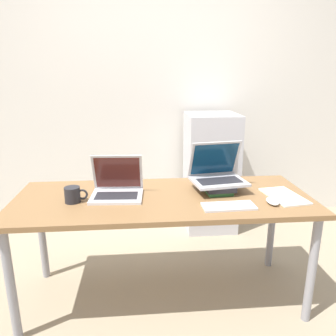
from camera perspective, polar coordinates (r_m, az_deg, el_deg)
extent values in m
plane|color=gray|center=(2.07, 0.00, -27.22)|extent=(14.00, 14.00, 0.00)
cube|color=silver|center=(3.21, -2.76, 14.84)|extent=(8.00, 0.05, 2.70)
cube|color=brown|center=(2.00, -0.89, -5.40)|extent=(1.79, 0.71, 0.03)
cylinder|color=gray|center=(2.03, -25.71, -18.05)|extent=(0.05, 0.05, 0.67)
cylinder|color=gray|center=(2.13, 23.76, -15.98)|extent=(0.05, 0.05, 0.67)
cylinder|color=gray|center=(2.51, -21.12, -10.69)|extent=(0.05, 0.05, 0.67)
cylinder|color=gray|center=(2.59, 17.63, -9.41)|extent=(0.05, 0.05, 0.67)
cube|color=silver|center=(2.00, -8.91, -4.86)|extent=(0.32, 0.26, 0.02)
cube|color=#232328|center=(1.98, -8.97, -4.77)|extent=(0.26, 0.14, 0.00)
cube|color=silver|center=(2.04, -8.77, -0.74)|extent=(0.31, 0.10, 0.24)
cube|color=#4C1E19|center=(2.04, -8.79, -0.82)|extent=(0.28, 0.08, 0.21)
cube|color=#33753D|center=(2.10, 8.50, -3.65)|extent=(0.17, 0.22, 0.03)
cube|color=black|center=(2.09, 8.55, -2.92)|extent=(0.19, 0.26, 0.03)
cube|color=#B2B2B7|center=(2.09, 8.77, -2.29)|extent=(0.36, 0.30, 0.02)
cube|color=#232328|center=(2.07, 8.94, -2.18)|extent=(0.28, 0.17, 0.00)
cube|color=#B2B2B7|center=(2.12, 8.09, 1.62)|extent=(0.34, 0.15, 0.24)
cube|color=#0A2D4C|center=(2.12, 8.13, 1.55)|extent=(0.30, 0.13, 0.21)
cube|color=silver|center=(1.87, 10.52, -6.57)|extent=(0.30, 0.13, 0.01)
cube|color=silver|center=(1.87, 10.53, -6.37)|extent=(0.27, 0.11, 0.00)
ellipsoid|color=white|center=(1.97, 17.75, -5.54)|extent=(0.06, 0.11, 0.03)
cube|color=white|center=(2.11, 19.56, -4.65)|extent=(0.22, 0.32, 0.01)
cylinder|color=#232328|center=(1.97, -16.32, -4.49)|extent=(0.09, 0.09, 0.09)
torus|color=#232328|center=(1.96, -14.69, -4.47)|extent=(0.06, 0.01, 0.06)
cube|color=silver|center=(3.08, 7.37, -0.66)|extent=(0.45, 0.47, 1.08)
cube|color=#4C4C51|center=(2.87, 11.11, -0.99)|extent=(0.02, 0.02, 0.54)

